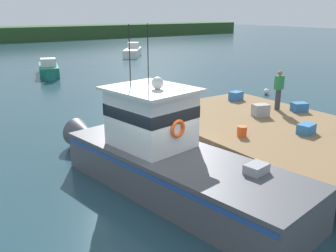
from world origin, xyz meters
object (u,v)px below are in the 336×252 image
crate_stack_near_edge (236,96)px  mooring_buoy_channel_marker (49,76)px  main_fishing_boat (166,157)px  crate_stack_mid_dock (306,129)px  crate_single_far (261,110)px  bait_bucket (242,131)px  crate_single_by_cleat (299,107)px  moored_boat_far_right (49,70)px  deckhand_by_the_boat (279,89)px  mooring_buoy_inshore (266,92)px  moored_boat_near_channel (133,51)px

crate_stack_near_edge → mooring_buoy_channel_marker: (-3.28, 17.20, -1.19)m
main_fishing_boat → mooring_buoy_channel_marker: main_fishing_boat is taller
crate_stack_near_edge → crate_stack_mid_dock: crate_stack_near_edge is taller
crate_single_far → crate_stack_mid_dock: crate_single_far is taller
crate_single_far → bait_bucket: crate_single_far is taller
crate_single_by_cleat → moored_boat_far_right: 21.90m
crate_single_far → crate_stack_mid_dock: (-0.38, -2.35, -0.07)m
deckhand_by_the_boat → moored_boat_far_right: 21.16m
bait_bucket → mooring_buoy_channel_marker: (0.25, 21.03, -1.17)m
crate_single_by_cleat → mooring_buoy_inshore: crate_single_by_cleat is taller
deckhand_by_the_boat → mooring_buoy_channel_marker: 19.82m
deckhand_by_the_boat → moored_boat_near_channel: size_ratio=0.29×
moored_boat_near_channel → mooring_buoy_channel_marker: (-13.04, -9.57, -0.33)m
main_fishing_boat → moored_boat_far_right: size_ratio=1.70×
moored_boat_far_right → deckhand_by_the_boat: bearing=-81.8°
moored_boat_far_right → mooring_buoy_channel_marker: moored_boat_far_right is taller
deckhand_by_the_boat → mooring_buoy_inshore: size_ratio=4.35×
crate_stack_near_edge → deckhand_by_the_boat: deckhand_by_the_boat is taller
crate_stack_near_edge → deckhand_by_the_boat: 2.33m
mooring_buoy_channel_marker → mooring_buoy_inshore: bearing=-54.7°
main_fishing_boat → crate_stack_mid_dock: size_ratio=16.61×
main_fishing_boat → mooring_buoy_inshore: bearing=29.1°
moored_boat_near_channel → moored_boat_far_right: moored_boat_near_channel is taller
crate_single_far → deckhand_by_the_boat: size_ratio=0.37×
moored_boat_near_channel → mooring_buoy_inshore: 23.43m
mooring_buoy_inshore → moored_boat_far_right: bearing=121.3°
mooring_buoy_channel_marker → crate_single_far: bearing=-83.9°
deckhand_by_the_boat → mooring_buoy_channel_marker: deckhand_by_the_boat is taller
crate_single_far → deckhand_by_the_boat: bearing=11.9°
main_fishing_boat → crate_single_far: size_ratio=16.61×
main_fishing_boat → crate_stack_mid_dock: (4.80, -1.37, 0.36)m
bait_bucket → mooring_buoy_inshore: bait_bucket is taller
crate_stack_near_edge → moored_boat_far_right: crate_stack_near_edge is taller
crate_single_by_cleat → mooring_buoy_channel_marker: (-3.97, 20.14, -1.18)m
bait_bucket → moored_boat_far_right: bait_bucket is taller
crate_single_far → moored_boat_far_right: size_ratio=0.10×
bait_bucket → moored_boat_near_channel: moored_boat_near_channel is taller
mooring_buoy_inshore → deckhand_by_the_boat: bearing=-136.7°
main_fishing_boat → crate_stack_near_edge: (6.34, 3.49, 0.39)m
crate_stack_near_edge → moored_boat_far_right: 18.90m
crate_single_by_cleat → main_fishing_boat: bearing=-175.5°
main_fishing_boat → crate_stack_near_edge: main_fishing_boat is taller
bait_bucket → mooring_buoy_channel_marker: size_ratio=0.84×
crate_single_by_cleat → mooring_buoy_inshore: bearing=49.0°
moored_boat_far_right → mooring_buoy_inshore: moored_boat_far_right is taller
deckhand_by_the_boat → moored_boat_far_right: bearing=98.2°
crate_stack_mid_dock → moored_boat_near_channel: bearing=70.3°
crate_stack_near_edge → mooring_buoy_channel_marker: crate_stack_near_edge is taller
crate_single_far → mooring_buoy_inshore: bearing=39.0°
crate_stack_mid_dock → mooring_buoy_channel_marker: (-1.74, 22.06, -1.16)m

